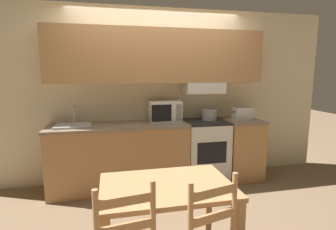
# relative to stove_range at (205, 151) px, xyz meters

# --- Properties ---
(ground_plane) EXTENTS (16.00, 16.00, 0.00)m
(ground_plane) POSITION_rel_stove_range_xyz_m (-0.68, 0.28, -0.46)
(ground_plane) COLOR #7F664C
(wall_back) EXTENTS (5.45, 0.38, 2.55)m
(wall_back) POSITION_rel_stove_range_xyz_m (-0.66, 0.21, 1.11)
(wall_back) COLOR beige
(wall_back) RESTS_ON ground_plane
(lower_counter_main) EXTENTS (1.90, 0.61, 0.91)m
(lower_counter_main) POSITION_rel_stove_range_xyz_m (-1.26, -0.01, 0.00)
(lower_counter_main) COLOR tan
(lower_counter_main) RESTS_ON ground_plane
(lower_counter_right_stub) EXTENTS (0.54, 0.61, 0.91)m
(lower_counter_right_stub) POSITION_rel_stove_range_xyz_m (0.58, -0.01, 0.00)
(lower_counter_right_stub) COLOR tan
(lower_counter_right_stub) RESTS_ON ground_plane
(stove_range) EXTENTS (0.62, 0.57, 0.91)m
(stove_range) POSITION_rel_stove_range_xyz_m (0.00, 0.00, 0.00)
(stove_range) COLOR white
(stove_range) RESTS_ON ground_plane
(cooking_pot) EXTENTS (0.31, 0.23, 0.16)m
(cooking_pot) POSITION_rel_stove_range_xyz_m (0.08, 0.07, 0.54)
(cooking_pot) COLOR #B7BABF
(cooking_pot) RESTS_ON stove_range
(microwave) EXTENTS (0.45, 0.33, 0.30)m
(microwave) POSITION_rel_stove_range_xyz_m (-0.60, 0.09, 0.61)
(microwave) COLOR white
(microwave) RESTS_ON lower_counter_main
(toaster) EXTENTS (0.28, 0.18, 0.19)m
(toaster) POSITION_rel_stove_range_xyz_m (0.57, -0.03, 0.55)
(toaster) COLOR white
(toaster) RESTS_ON lower_counter_right_stub
(sink_basin) EXTENTS (0.46, 0.36, 0.26)m
(sink_basin) POSITION_rel_stove_range_xyz_m (-1.86, -0.01, 0.47)
(sink_basin) COLOR #B7BABF
(sink_basin) RESTS_ON lower_counter_main
(dining_table) EXTENTS (1.00, 0.68, 0.77)m
(dining_table) POSITION_rel_stove_range_xyz_m (-0.96, -1.74, 0.19)
(dining_table) COLOR tan
(dining_table) RESTS_ON ground_plane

